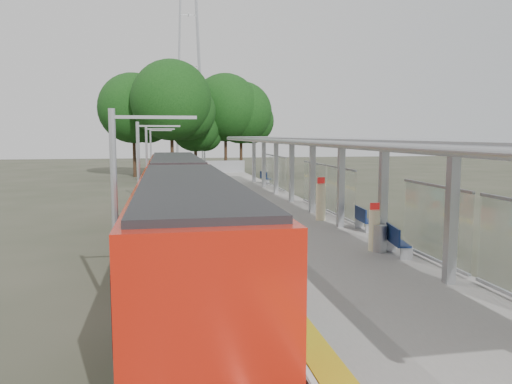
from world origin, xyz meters
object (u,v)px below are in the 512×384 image
at_px(bench_mid, 363,218).
at_px(bench_far, 265,177).
at_px(info_pillar_near, 374,230).
at_px(litter_bin, 380,239).
at_px(train, 180,202).
at_px(info_pillar_far, 321,202).
at_px(bench_near, 396,240).

height_order(bench_mid, bench_far, bench_far).
bearing_deg(bench_mid, info_pillar_near, -102.18).
bearing_deg(litter_bin, train, 138.81).
relative_size(train, info_pillar_far, 14.42).
relative_size(bench_near, info_pillar_far, 0.75).
xyz_separation_m(bench_far, litter_bin, (-0.89, -23.15, -0.05)).
xyz_separation_m(train, bench_mid, (7.12, -1.87, -0.56)).
relative_size(bench_near, info_pillar_near, 0.91).
height_order(bench_far, litter_bin, bench_far).
distance_m(bench_near, info_pillar_near, 0.89).
bearing_deg(litter_bin, info_pillar_far, 90.01).
distance_m(info_pillar_far, litter_bin, 6.23).
relative_size(train, bench_near, 19.21).
bearing_deg(litter_bin, bench_far, 87.79).
bearing_deg(train, bench_mid, -14.74).
height_order(bench_mid, info_pillar_near, info_pillar_near).
distance_m(bench_far, litter_bin, 23.17).
bearing_deg(info_pillar_near, bench_mid, 74.23).
bearing_deg(info_pillar_far, bench_near, -109.77).
relative_size(bench_mid, bench_far, 0.97).
distance_m(bench_near, bench_mid, 4.17).
xyz_separation_m(train, info_pillar_near, (6.12, -5.21, -0.37)).
xyz_separation_m(train, litter_bin, (6.22, -5.45, -0.61)).
bearing_deg(info_pillar_near, bench_near, -62.99).
bearing_deg(bench_mid, bench_far, 94.51).
bearing_deg(info_pillar_near, train, 140.47).
distance_m(bench_near, litter_bin, 0.62).
xyz_separation_m(bench_near, info_pillar_far, (-0.28, 6.77, 0.33)).
xyz_separation_m(bench_mid, bench_far, (-0.00, 19.57, 0.00)).
relative_size(bench_far, info_pillar_near, 0.89).
xyz_separation_m(train, info_pillar_far, (6.22, 0.77, -0.22)).
bearing_deg(info_pillar_near, litter_bin, -64.20).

